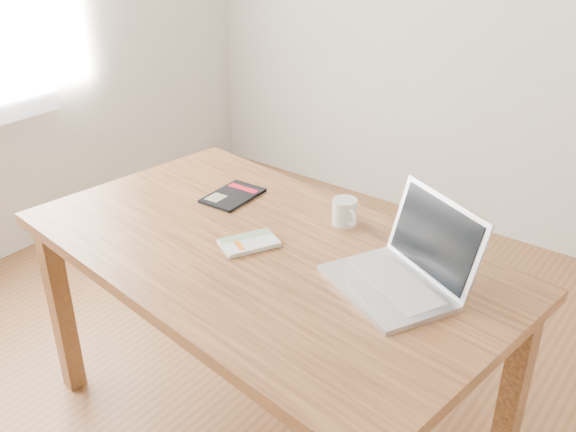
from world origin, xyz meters
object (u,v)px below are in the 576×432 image
Objects in this scene: desk at (264,272)px; white_guidebook at (249,243)px; coffee_mug at (345,212)px; laptop at (404,269)px; black_guidebook at (233,195)px.

desk is 0.11m from white_guidebook.
white_guidebook is 1.86× the size of coffee_mug.
desk is 0.47m from laptop.
black_guidebook reaches higher than desk.
black_guidebook is 0.43m from coffee_mug.
black_guidebook is at bearing -163.94° from laptop.
coffee_mug is (0.11, 0.28, 0.13)m from desk.
desk is at bearing -143.76° from laptop.
laptop reaches higher than desk.
coffee_mug is at bearing 174.07° from laptop.
coffee_mug is at bearing 88.50° from white_guidebook.
black_guidebook is 2.01× the size of coffee_mug.
white_guidebook is 0.49m from laptop.
desk is 14.93× the size of coffee_mug.
coffee_mug is (0.43, 0.07, 0.04)m from black_guidebook.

